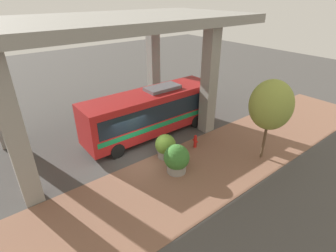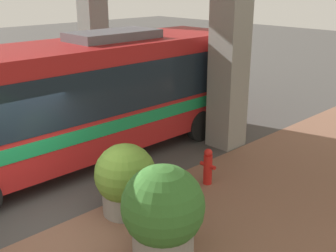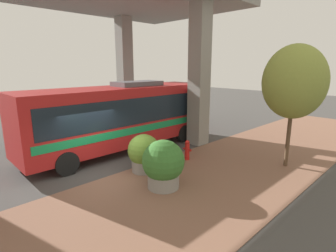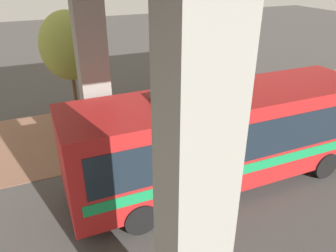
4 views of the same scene
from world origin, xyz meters
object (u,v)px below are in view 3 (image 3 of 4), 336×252
at_px(fire_hydrant, 187,150).
at_px(planter_middle, 144,153).
at_px(bus, 122,114).
at_px(planter_front, 163,164).
at_px(street_tree_near, 294,82).

distance_m(fire_hydrant, planter_middle, 2.39).
relative_size(bus, fire_hydrant, 10.77).
bearing_deg(fire_hydrant, planter_front, 115.54).
bearing_deg(fire_hydrant, bus, 19.06).
height_order(fire_hydrant, planter_middle, planter_middle).
bearing_deg(fire_hydrant, planter_middle, 81.56).
relative_size(fire_hydrant, planter_front, 0.53).
bearing_deg(planter_front, fire_hydrant, -64.46).
bearing_deg(fire_hydrant, street_tree_near, -144.48).
height_order(bus, street_tree_near, street_tree_near).
distance_m(bus, planter_middle, 3.53).
xyz_separation_m(planter_middle, street_tree_near, (-3.95, -4.92, 2.92)).
height_order(fire_hydrant, planter_front, planter_front).
bearing_deg(planter_middle, planter_front, 164.59).
bearing_deg(street_tree_near, fire_hydrant, 35.52).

